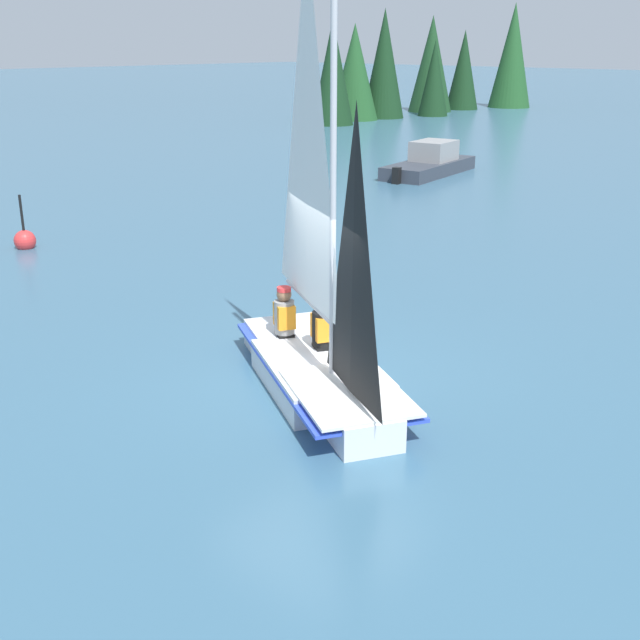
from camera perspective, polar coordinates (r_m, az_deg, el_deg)
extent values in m
plane|color=#38607A|center=(11.16, 0.00, -4.92)|extent=(260.00, 260.00, 0.00)
cube|color=silver|center=(11.08, 0.00, -3.94)|extent=(2.32, 2.64, 0.41)
cube|color=silver|center=(9.72, 2.95, -7.44)|extent=(1.13, 1.19, 0.41)
cube|color=silver|center=(12.49, -2.27, -1.21)|extent=(1.50, 1.40, 0.41)
cube|color=blue|center=(11.03, 0.00, -3.31)|extent=(3.19, 4.18, 0.05)
cube|color=silver|center=(10.02, 2.01, -5.14)|extent=(2.02, 2.23, 0.04)
cylinder|color=#B7B7BC|center=(9.79, 0.95, 11.43)|extent=(0.08, 0.08, 5.65)
cylinder|color=#B7B7BC|center=(11.22, -0.83, 1.39)|extent=(1.07, 1.83, 0.07)
pyramid|color=white|center=(10.73, -0.89, 13.79)|extent=(1.00, 1.73, 4.78)
pyramid|color=black|center=(9.28, 2.46, 4.71)|extent=(0.71, 1.22, 3.46)
cube|color=black|center=(12.99, -2.91, -0.70)|extent=(0.07, 0.08, 0.29)
cube|color=black|center=(11.54, 0.18, -2.83)|extent=(0.35, 0.36, 0.45)
cylinder|color=black|center=(11.37, 0.18, -0.62)|extent=(0.41, 0.41, 0.50)
cube|color=orange|center=(11.37, 0.18, -0.50)|extent=(0.39, 0.42, 0.35)
sphere|color=#A87A56|center=(11.26, 0.18, 1.05)|extent=(0.22, 0.22, 0.22)
cube|color=black|center=(12.03, -2.52, -1.92)|extent=(0.35, 0.36, 0.45)
cylinder|color=gray|center=(11.87, -2.55, 0.22)|extent=(0.41, 0.41, 0.50)
cube|color=orange|center=(11.86, -2.55, 0.33)|extent=(0.39, 0.42, 0.35)
sphere|color=brown|center=(11.76, -2.57, 1.83)|extent=(0.22, 0.22, 0.22)
cylinder|color=red|center=(11.73, -2.58, 2.21)|extent=(0.28, 0.28, 0.06)
cube|color=#333842|center=(29.66, 7.75, 10.66)|extent=(4.81, 2.28, 0.46)
cube|color=gray|center=(29.89, 8.10, 11.84)|extent=(1.79, 1.50, 0.70)
cube|color=black|center=(27.51, 5.47, 10.18)|extent=(0.27, 0.27, 0.56)
cone|color=#143319|center=(47.27, 0.91, 17.22)|extent=(2.40, 2.40, 5.81)
cone|color=#1E4C23|center=(50.39, 2.48, 17.20)|extent=(2.90, 2.90, 5.58)
cone|color=#143319|center=(51.83, 4.58, 17.70)|extent=(2.58, 2.58, 6.45)
cone|color=#143319|center=(53.54, 8.12, 16.66)|extent=(1.90, 1.90, 4.66)
cone|color=#193D1E|center=(56.88, 7.93, 17.58)|extent=(2.92, 2.92, 6.18)
cone|color=#143319|center=(59.17, 10.17, 17.10)|extent=(2.24, 2.24, 5.30)
cone|color=#1E4C23|center=(61.61, 13.52, 17.81)|extent=(2.99, 2.99, 7.12)
sphere|color=red|center=(19.93, -20.25, 5.31)|extent=(0.50, 0.50, 0.50)
cylinder|color=black|center=(19.80, -20.45, 7.06)|extent=(0.06, 0.06, 0.90)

